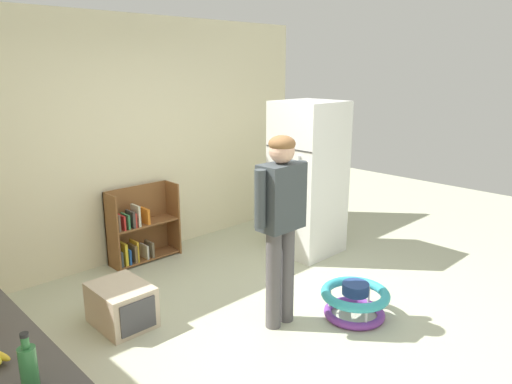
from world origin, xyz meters
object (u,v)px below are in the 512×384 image
Objects in this scene: baby_walker at (355,300)px; pet_carrier at (122,305)px; bookshelf at (139,230)px; standing_person at (281,214)px; refrigerator at (308,179)px; green_glass_bottle at (28,366)px.

pet_carrier reaches higher than baby_walker.
standing_person reaches higher than bookshelf.
refrigerator is 1.76m from baby_walker.
baby_walker is at bearing -74.32° from bookshelf.
green_glass_bottle is (-2.22, -0.69, 0.01)m from standing_person.
bookshelf is at bearing 52.96° from pet_carrier.
standing_person is at bearing -43.41° from pet_carrier.
refrigerator is at bearing 23.75° from green_glass_bottle.
baby_walker is at bearing -40.56° from pet_carrier.
refrigerator is 2.02m from bookshelf.
baby_walker is (0.69, -2.45, -0.21)m from bookshelf.
refrigerator reaches higher than baby_walker.
green_glass_bottle reaches higher than pet_carrier.
refrigerator reaches higher than bookshelf.
green_glass_bottle is (-2.09, -2.75, 0.64)m from bookshelf.
refrigerator reaches higher than green_glass_bottle.
refrigerator is 2.55m from pet_carrier.
bookshelf is 3.51m from green_glass_bottle.
refrigerator is 7.24× the size of green_glass_bottle.
pet_carrier is at bearing -179.99° from refrigerator.
bookshelf reaches higher than baby_walker.
bookshelf is 3.46× the size of green_glass_bottle.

